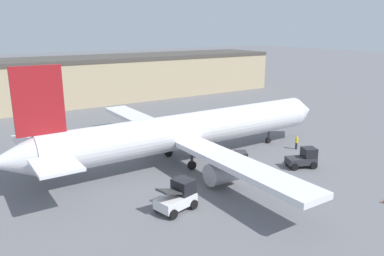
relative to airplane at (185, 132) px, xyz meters
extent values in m
plane|color=slate|center=(0.94, 0.00, -3.35)|extent=(400.00, 400.00, 0.00)
cube|color=tan|center=(2.20, 39.55, 0.57)|extent=(82.58, 13.31, 7.85)
cube|color=#47423D|center=(2.20, 39.55, 4.85)|extent=(82.58, 13.58, 0.70)
cylinder|color=white|center=(0.94, 0.00, 0.07)|extent=(31.74, 3.82, 3.68)
cone|color=white|center=(18.27, -0.08, 0.07)|extent=(2.96, 3.62, 3.61)
cone|color=white|center=(-16.95, 0.07, 0.07)|extent=(4.07, 3.52, 3.50)
cube|color=white|center=(-0.61, 9.86, -0.57)|extent=(3.09, 16.05, 0.50)
cube|color=white|center=(-0.69, -9.86, -0.57)|extent=(3.09, 16.05, 0.50)
cylinder|color=#939399|center=(-0.62, 7.46, -1.99)|extent=(3.01, 2.04, 2.02)
cylinder|color=#939399|center=(-0.68, -7.45, -1.99)|extent=(3.01, 2.04, 2.02)
cube|color=maroon|center=(-14.19, 0.06, 4.80)|extent=(4.04, 0.38, 5.77)
cube|color=white|center=(-14.17, 4.11, 0.44)|extent=(3.33, 4.43, 0.24)
cube|color=white|center=(-14.21, -3.99, 0.44)|extent=(3.33, 4.43, 0.24)
cylinder|color=#38383D|center=(12.36, -0.05, -2.56)|extent=(0.28, 0.28, 1.58)
cylinder|color=black|center=(12.36, -0.05, -3.00)|extent=(0.70, 0.35, 0.70)
cylinder|color=#38383D|center=(-0.66, -2.39, -2.56)|extent=(0.28, 0.28, 1.58)
cylinder|color=black|center=(-0.66, -2.39, -2.90)|extent=(0.90, 0.35, 0.90)
cylinder|color=#38383D|center=(-0.64, 2.40, -2.56)|extent=(0.28, 0.28, 1.58)
cylinder|color=black|center=(-0.64, 2.40, -2.90)|extent=(0.90, 0.35, 0.90)
cylinder|color=#1E2338|center=(13.37, -3.68, -2.96)|extent=(0.26, 0.26, 0.79)
cylinder|color=yellow|center=(13.37, -3.68, -2.26)|extent=(0.36, 0.36, 0.62)
sphere|color=tan|center=(13.37, -3.68, -1.83)|extent=(0.23, 0.23, 0.23)
cube|color=yellow|center=(2.66, -5.02, -2.63)|extent=(3.00, 2.63, 0.65)
cube|color=black|center=(3.28, -5.37, -1.83)|extent=(1.68, 1.79, 0.93)
cylinder|color=black|center=(3.04, -6.14, -2.95)|extent=(0.84, 0.64, 0.80)
cylinder|color=black|center=(3.82, -4.77, -2.95)|extent=(0.84, 0.64, 0.80)
cylinder|color=black|center=(1.49, -5.26, -2.95)|extent=(0.84, 0.64, 0.80)
cylinder|color=black|center=(2.27, -3.89, -2.95)|extent=(0.84, 0.64, 0.80)
cube|color=silver|center=(-6.58, -9.06, -2.56)|extent=(3.53, 2.45, 0.81)
cube|color=black|center=(-5.70, -8.85, -1.58)|extent=(1.74, 1.87, 1.15)
cube|color=#333333|center=(-7.14, -9.19, -1.56)|extent=(2.23, 1.66, 0.77)
cylinder|color=black|center=(-5.28, -9.66, -2.97)|extent=(0.82, 0.45, 0.78)
cylinder|color=black|center=(-5.68, -7.94, -2.97)|extent=(0.82, 0.45, 0.78)
cylinder|color=black|center=(-7.47, -10.17, -2.97)|extent=(0.82, 0.45, 0.78)
cylinder|color=black|center=(-7.87, -8.45, -2.97)|extent=(0.82, 0.45, 0.78)
cube|color=#2D2D33|center=(9.14, -8.02, -2.64)|extent=(3.34, 2.54, 0.68)
cube|color=black|center=(9.91, -8.34, -1.81)|extent=(1.73, 1.77, 0.98)
cylinder|color=black|center=(9.81, -9.13, -2.98)|extent=(0.80, 0.54, 0.75)
cylinder|color=black|center=(10.39, -7.71, -2.98)|extent=(0.80, 0.54, 0.75)
cylinder|color=black|center=(7.88, -8.34, -2.98)|extent=(0.80, 0.54, 0.75)
cylinder|color=black|center=(8.46, -6.92, -2.98)|extent=(0.80, 0.54, 0.75)
camera|label=1|loc=(-20.31, -32.23, 10.60)|focal=35.00mm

